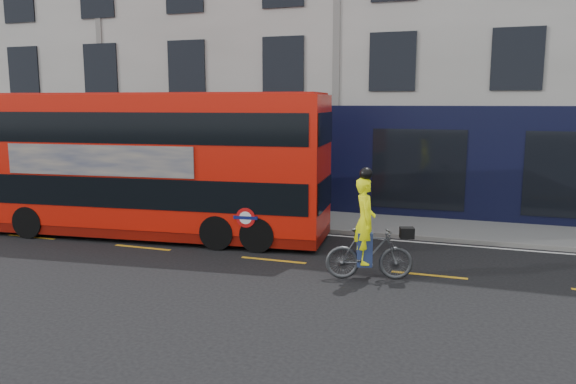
% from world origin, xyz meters
% --- Properties ---
extents(ground, '(120.00, 120.00, 0.00)m').
position_xyz_m(ground, '(0.00, 0.00, 0.00)').
color(ground, black).
rests_on(ground, ground).
extents(pavement, '(60.00, 3.00, 0.12)m').
position_xyz_m(pavement, '(0.00, 6.50, 0.06)').
color(pavement, slate).
rests_on(pavement, ground).
extents(kerb, '(60.00, 0.12, 0.13)m').
position_xyz_m(kerb, '(0.00, 5.00, 0.07)').
color(kerb, slate).
rests_on(kerb, ground).
extents(building_terrace, '(50.00, 10.07, 15.00)m').
position_xyz_m(building_terrace, '(0.00, 12.94, 7.49)').
color(building_terrace, '#BBB7B0').
rests_on(building_terrace, ground).
extents(road_edge_line, '(58.00, 0.10, 0.01)m').
position_xyz_m(road_edge_line, '(0.00, 4.70, 0.00)').
color(road_edge_line, silver).
rests_on(road_edge_line, ground).
extents(lane_dashes, '(58.00, 0.12, 0.01)m').
position_xyz_m(lane_dashes, '(0.00, 1.50, 0.00)').
color(lane_dashes, gold).
rests_on(lane_dashes, ground).
extents(bus, '(11.08, 3.54, 4.39)m').
position_xyz_m(bus, '(-4.50, 2.88, 2.25)').
color(bus, red).
rests_on(bus, ground).
extents(cyclist, '(2.12, 1.12, 2.65)m').
position_xyz_m(cyclist, '(2.65, 0.72, 0.89)').
color(cyclist, '#404244').
rests_on(cyclist, ground).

